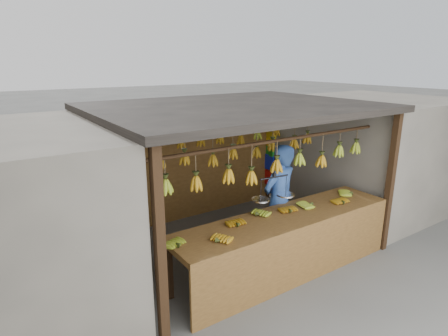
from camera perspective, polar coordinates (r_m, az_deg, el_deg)
ground at (r=6.57m, az=1.49°, el=-11.58°), size 80.00×80.00×0.00m
stall at (r=6.18m, az=-0.15°, el=6.05°), size 4.30×3.30×2.40m
neighbor_right at (r=8.65m, az=21.43°, el=2.27°), size 3.00×3.00×2.30m
counter at (r=5.48m, az=10.17°, el=-9.44°), size 3.62×0.82×0.96m
hanging_bananas at (r=5.98m, az=1.63°, el=2.37°), size 3.58×2.26×0.40m
balance_scale at (r=5.33m, az=7.55°, el=-3.93°), size 0.67×0.30×0.83m
vendor at (r=6.03m, az=8.36°, el=-4.90°), size 0.72×0.54×1.81m
bag_bundles at (r=8.34m, az=7.07°, el=1.72°), size 0.08×0.26×1.24m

